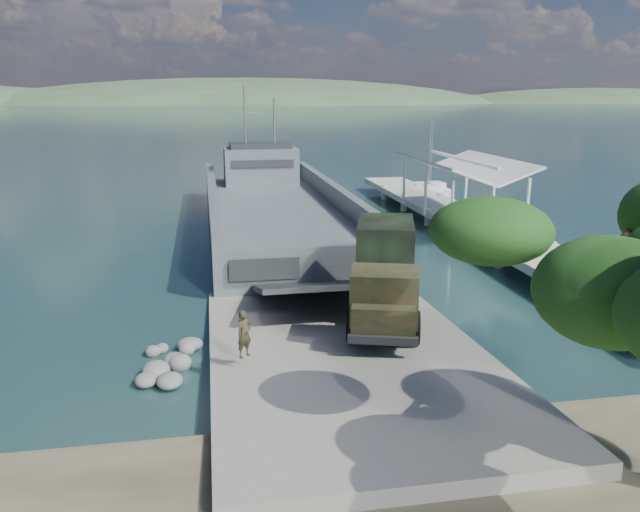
{
  "coord_description": "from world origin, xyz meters",
  "views": [
    {
      "loc": [
        -4.76,
        -22.0,
        9.72
      ],
      "look_at": [
        0.26,
        6.0,
        2.25
      ],
      "focal_mm": 35.0,
      "sensor_mm": 36.0,
      "label": 1
    }
  ],
  "objects_px": {
    "military_truck": "(385,273)",
    "pier": "(466,212)",
    "landing_craft": "(275,217)",
    "sailboat_near": "(428,193)",
    "soldier": "(245,344)",
    "sailboat_far": "(431,189)"
  },
  "relations": [
    {
      "from": "pier",
      "to": "soldier",
      "type": "distance_m",
      "value": 26.65
    },
    {
      "from": "landing_craft",
      "to": "sailboat_near",
      "type": "distance_m",
      "value": 19.98
    },
    {
      "from": "pier",
      "to": "military_truck",
      "type": "bearing_deg",
      "value": -122.74
    },
    {
      "from": "sailboat_far",
      "to": "landing_craft",
      "type": "bearing_deg",
      "value": -146.75
    },
    {
      "from": "landing_craft",
      "to": "sailboat_near",
      "type": "relative_size",
      "value": 5.13
    },
    {
      "from": "landing_craft",
      "to": "sailboat_near",
      "type": "height_order",
      "value": "landing_craft"
    },
    {
      "from": "sailboat_near",
      "to": "pier",
      "type": "bearing_deg",
      "value": -93.87
    },
    {
      "from": "soldier",
      "to": "sailboat_near",
      "type": "bearing_deg",
      "value": 23.17
    },
    {
      "from": "pier",
      "to": "sailboat_near",
      "type": "xyz_separation_m",
      "value": [
        2.98,
        15.9,
        -1.21
      ]
    },
    {
      "from": "sailboat_near",
      "to": "sailboat_far",
      "type": "relative_size",
      "value": 1.01
    },
    {
      "from": "pier",
      "to": "military_truck",
      "type": "distance_m",
      "value": 19.75
    },
    {
      "from": "military_truck",
      "to": "soldier",
      "type": "height_order",
      "value": "military_truck"
    },
    {
      "from": "landing_craft",
      "to": "soldier",
      "type": "bearing_deg",
      "value": -98.93
    },
    {
      "from": "military_truck",
      "to": "sailboat_far",
      "type": "relative_size",
      "value": 1.18
    },
    {
      "from": "soldier",
      "to": "sailboat_near",
      "type": "height_order",
      "value": "sailboat_near"
    },
    {
      "from": "military_truck",
      "to": "soldier",
      "type": "distance_m",
      "value": 7.44
    },
    {
      "from": "pier",
      "to": "military_truck",
      "type": "relative_size",
      "value": 5.11
    },
    {
      "from": "landing_craft",
      "to": "sailboat_near",
      "type": "bearing_deg",
      "value": 36.1
    },
    {
      "from": "pier",
      "to": "landing_craft",
      "type": "distance_m",
      "value": 13.7
    },
    {
      "from": "landing_craft",
      "to": "military_truck",
      "type": "xyz_separation_m",
      "value": [
        2.4,
        -20.63,
        1.5
      ]
    },
    {
      "from": "military_truck",
      "to": "soldier",
      "type": "bearing_deg",
      "value": -129.89
    },
    {
      "from": "military_truck",
      "to": "pier",
      "type": "bearing_deg",
      "value": 73.6
    }
  ]
}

